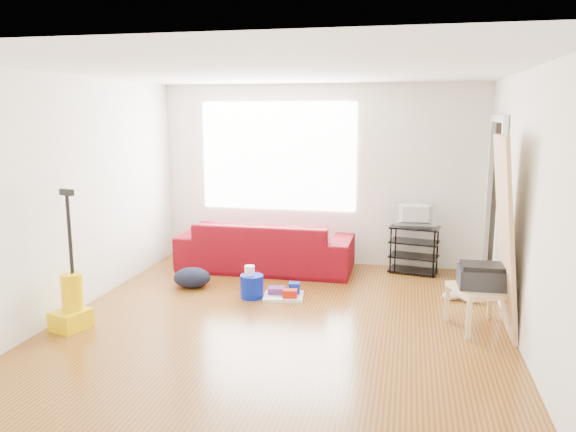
% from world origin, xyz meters
% --- Properties ---
extents(room, '(4.51, 5.01, 2.51)m').
position_xyz_m(room, '(0.07, 0.15, 1.25)').
color(room, brown).
rests_on(room, ground).
extents(sofa, '(2.33, 0.91, 0.68)m').
position_xyz_m(sofa, '(-0.65, 1.95, 0.00)').
color(sofa, '#5F0410').
rests_on(sofa, ground).
extents(tv_stand, '(0.68, 0.47, 0.63)m').
position_xyz_m(tv_stand, '(1.32, 2.22, 0.32)').
color(tv_stand, black).
rests_on(tv_stand, ground).
extents(tv, '(0.56, 0.07, 0.32)m').
position_xyz_m(tv, '(1.32, 2.22, 0.79)').
color(tv, black).
rests_on(tv, tv_stand).
extents(side_table, '(0.67, 0.67, 0.42)m').
position_xyz_m(side_table, '(1.95, 0.32, 0.36)').
color(side_table, '#E2CD86').
rests_on(side_table, ground).
extents(printer, '(0.46, 0.36, 0.23)m').
position_xyz_m(printer, '(1.95, 0.32, 0.54)').
color(printer, black).
rests_on(printer, side_table).
extents(bucket, '(0.32, 0.32, 0.27)m').
position_xyz_m(bucket, '(-0.51, 0.76, 0.00)').
color(bucket, '#051AAD').
rests_on(bucket, ground).
extents(toilet_paper, '(0.12, 0.12, 0.11)m').
position_xyz_m(toilet_paper, '(-0.54, 0.77, 0.19)').
color(toilet_paper, white).
rests_on(toilet_paper, bucket).
extents(cleaning_tray, '(0.50, 0.42, 0.16)m').
position_xyz_m(cleaning_tray, '(-0.14, 0.84, 0.05)').
color(cleaning_tray, white).
rests_on(cleaning_tray, ground).
extents(backpack, '(0.50, 0.42, 0.25)m').
position_xyz_m(backpack, '(-1.33, 0.97, 0.00)').
color(backpack, black).
rests_on(backpack, ground).
extents(sneakers, '(0.46, 0.23, 0.10)m').
position_xyz_m(sneakers, '(1.85, 1.14, 0.05)').
color(sneakers, white).
rests_on(sneakers, ground).
extents(vacuum, '(0.37, 0.40, 1.38)m').
position_xyz_m(vacuum, '(-2.00, -0.51, 0.26)').
color(vacuum, '#FCD000').
rests_on(vacuum, ground).
extents(door_panel, '(0.24, 0.76, 1.90)m').
position_xyz_m(door_panel, '(2.13, 0.28, 0.00)').
color(door_panel, tan).
rests_on(door_panel, ground).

